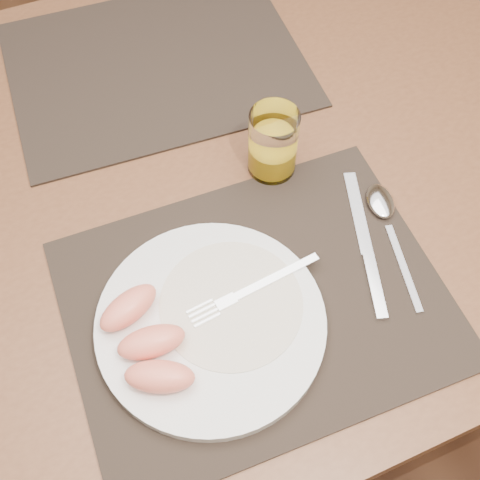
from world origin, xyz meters
name	(u,v)px	position (x,y,z in m)	size (l,w,h in m)	color
ground	(215,360)	(0.00, 0.00, 0.00)	(5.00, 5.00, 0.00)	#58331E
table	(200,204)	(0.00, 0.00, 0.67)	(1.40, 0.90, 0.75)	brown
placemat_near	(256,302)	(-0.01, -0.22, 0.75)	(0.45, 0.35, 0.00)	#2C231C
placemat_far	(156,64)	(0.02, 0.22, 0.75)	(0.45, 0.35, 0.00)	#2C231C
plate	(211,323)	(-0.07, -0.23, 0.76)	(0.27, 0.27, 0.02)	white
plate_dressing	(231,304)	(-0.04, -0.22, 0.77)	(0.17, 0.17, 0.00)	white
fork	(244,293)	(-0.02, -0.21, 0.77)	(0.18, 0.03, 0.00)	silver
knife	(367,254)	(0.15, -0.22, 0.76)	(0.08, 0.21, 0.01)	silver
spoon	(384,210)	(0.20, -0.17, 0.76)	(0.07, 0.19, 0.01)	silver
juice_glass	(273,146)	(0.10, -0.04, 0.80)	(0.07, 0.07, 0.10)	white
grapefruit_wedges	(146,341)	(-0.15, -0.23, 0.79)	(0.09, 0.16, 0.03)	#FF8668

